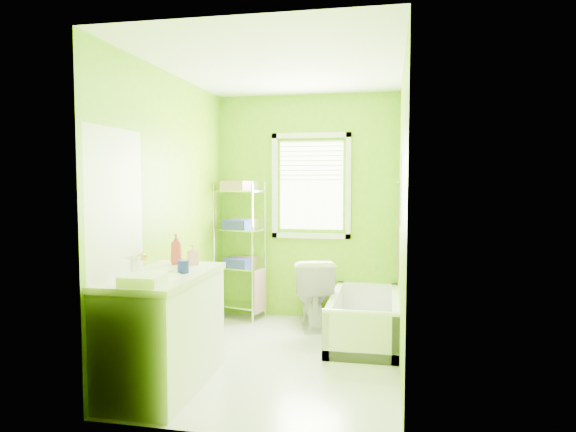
% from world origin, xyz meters
% --- Properties ---
extents(ground, '(2.90, 2.90, 0.00)m').
position_xyz_m(ground, '(0.00, 0.00, 0.00)').
color(ground, silver).
rests_on(ground, ground).
extents(room_envelope, '(2.14, 2.94, 2.62)m').
position_xyz_m(room_envelope, '(0.00, 0.00, 1.55)').
color(room_envelope, '#6EAA08').
rests_on(room_envelope, ground).
extents(window, '(0.92, 0.05, 1.22)m').
position_xyz_m(window, '(0.05, 1.42, 1.61)').
color(window, white).
rests_on(window, ground).
extents(door, '(0.09, 0.80, 2.00)m').
position_xyz_m(door, '(-1.04, -1.00, 1.00)').
color(door, white).
rests_on(door, ground).
extents(right_wall_decor, '(0.04, 1.48, 1.17)m').
position_xyz_m(right_wall_decor, '(1.04, -0.02, 1.32)').
color(right_wall_decor, '#3C0715').
rests_on(right_wall_decor, ground).
extents(bathtub, '(0.68, 1.46, 0.47)m').
position_xyz_m(bathtub, '(0.71, 0.69, 0.15)').
color(bathtub, white).
rests_on(bathtub, ground).
extents(toilet, '(0.61, 0.84, 0.77)m').
position_xyz_m(toilet, '(0.12, 1.07, 0.38)').
color(toilet, white).
rests_on(toilet, ground).
extents(vanity, '(0.61, 1.20, 1.16)m').
position_xyz_m(vanity, '(-0.76, -0.82, 0.48)').
color(vanity, white).
rests_on(vanity, ground).
extents(wire_shelf_unit, '(0.59, 0.50, 1.61)m').
position_xyz_m(wire_shelf_unit, '(-0.75, 1.27, 0.98)').
color(wire_shelf_unit, silver).
rests_on(wire_shelf_unit, ground).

